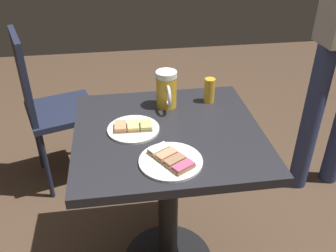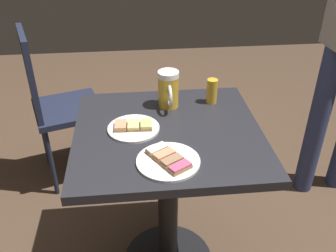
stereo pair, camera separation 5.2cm
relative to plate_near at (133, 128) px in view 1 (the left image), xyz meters
name	(u,v)px [view 1 (the left image)]	position (x,y,z in m)	size (l,w,h in m)	color
cafe_table	(168,166)	(0.02, 0.13, -0.19)	(0.70, 0.74, 0.78)	black
plate_near	(133,128)	(0.00, 0.00, 0.00)	(0.20, 0.20, 0.03)	white
plate_far	(171,160)	(0.23, 0.11, 0.00)	(0.22, 0.22, 0.03)	white
beer_mug	(167,90)	(-0.17, 0.16, 0.07)	(0.15, 0.09, 0.16)	gold
beer_glass_small	(209,90)	(-0.19, 0.35, 0.05)	(0.05, 0.05, 0.11)	gold
cafe_chair	(47,102)	(-0.72, -0.46, -0.23)	(0.48, 0.48, 0.97)	#1E2338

